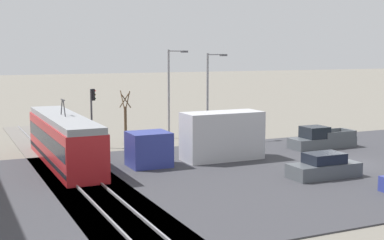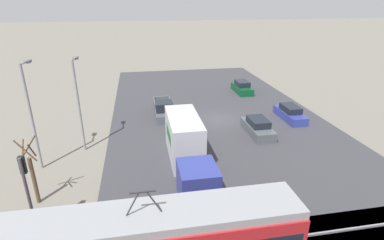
{
  "view_description": "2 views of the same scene",
  "coord_description": "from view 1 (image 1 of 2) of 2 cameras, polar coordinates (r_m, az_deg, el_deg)",
  "views": [
    {
      "loc": [
        -28.89,
        25.33,
        7.85
      ],
      "look_at": [
        5.56,
        9.48,
        2.98
      ],
      "focal_mm": 50.0,
      "sensor_mm": 36.0,
      "label": 1
    },
    {
      "loc": [
        8.02,
        28.68,
        11.98
      ],
      "look_at": [
        3.95,
        6.27,
        2.76
      ],
      "focal_mm": 28.0,
      "sensor_mm": 36.0,
      "label": 2
    }
  ],
  "objects": [
    {
      "name": "ground_plane",
      "position": [
        39.21,
        16.25,
        -4.53
      ],
      "size": [
        320.0,
        320.0,
        0.0
      ],
      "primitive_type": "plane",
      "color": "slate"
    },
    {
      "name": "road_surface",
      "position": [
        39.21,
        16.25,
        -4.47
      ],
      "size": [
        22.27,
        48.59,
        0.08
      ],
      "color": "#38383D",
      "rests_on": "ground"
    },
    {
      "name": "rail_bed",
      "position": [
        30.78,
        -10.4,
        -7.49
      ],
      "size": [
        57.95,
        4.4,
        0.22
      ],
      "color": "slate",
      "rests_on": "ground"
    },
    {
      "name": "light_rail_tram",
      "position": [
        38.26,
        -13.5,
        -2.12
      ],
      "size": [
        14.16,
        2.62,
        4.5
      ],
      "color": "#B21E23",
      "rests_on": "ground"
    },
    {
      "name": "box_truck",
      "position": [
        38.05,
        1.42,
        -2.02
      ],
      "size": [
        2.41,
        9.91,
        3.46
      ],
      "color": "navy",
      "rests_on": "ground"
    },
    {
      "name": "pickup_truck",
      "position": [
        44.61,
        13.6,
        -2.04
      ],
      "size": [
        1.94,
        5.57,
        1.79
      ],
      "color": "#4C5156",
      "rests_on": "ground"
    },
    {
      "name": "sedan_car_2",
      "position": [
        34.33,
        13.9,
        -4.91
      ],
      "size": [
        1.88,
        4.55,
        1.53
      ],
      "color": "#4C5156",
      "rests_on": "ground"
    },
    {
      "name": "traffic_light_pole",
      "position": [
        44.46,
        -10.58,
        1.12
      ],
      "size": [
        0.28,
        0.47,
        4.83
      ],
      "color": "#47474C",
      "rests_on": "ground"
    },
    {
      "name": "street_tree",
      "position": [
        46.17,
        -7.11,
        0.06
      ],
      "size": [
        1.08,
        0.89,
        4.54
      ],
      "color": "brown",
      "rests_on": "ground"
    },
    {
      "name": "street_lamp_near_crossing",
      "position": [
        48.41,
        -2.28,
        3.5
      ],
      "size": [
        0.36,
        1.95,
        8.02
      ],
      "color": "gray",
      "rests_on": "ground"
    },
    {
      "name": "street_lamp_mid_block",
      "position": [
        46.92,
        1.9,
        3.19
      ],
      "size": [
        0.36,
        1.95,
        7.72
      ],
      "color": "gray",
      "rests_on": "ground"
    }
  ]
}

